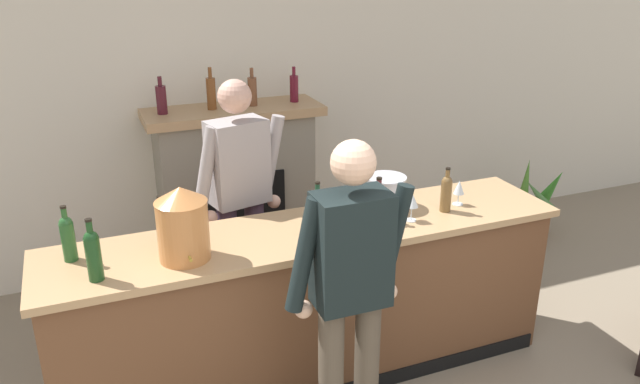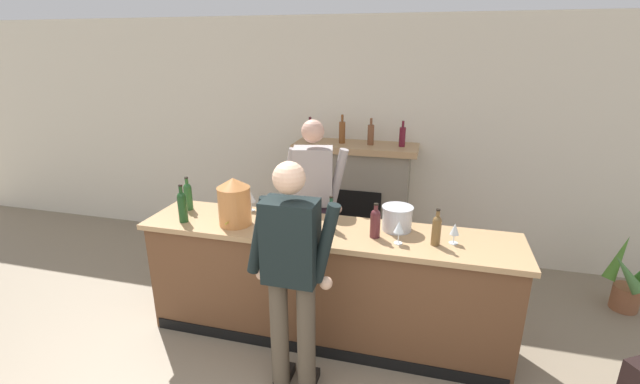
{
  "view_description": "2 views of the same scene",
  "coord_description": "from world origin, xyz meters",
  "px_view_note": "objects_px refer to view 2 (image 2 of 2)",
  "views": [
    {
      "loc": [
        -1.1,
        -1.15,
        2.54
      ],
      "look_at": [
        0.2,
        2.06,
        1.17
      ],
      "focal_mm": 35.0,
      "sensor_mm": 36.0,
      "label": 1
    },
    {
      "loc": [
        0.86,
        -1.17,
        2.42
      ],
      "look_at": [
        -0.1,
        2.46,
        1.13
      ],
      "focal_mm": 24.0,
      "sensor_mm": 36.0,
      "label": 2
    }
  ],
  "objects_px": {
    "potted_plant_corner": "(629,280)",
    "ice_bucket_steel": "(397,218)",
    "person_customer": "(292,274)",
    "wine_bottle_riesling_slim": "(375,222)",
    "person_bartender": "(313,204)",
    "wine_bottle_rose_blush": "(188,195)",
    "wine_glass_back_row": "(399,228)",
    "wine_bottle_merlot_tall": "(331,215)",
    "fireplace_stone": "(355,201)",
    "wine_bottle_cabernet_heavy": "(239,200)",
    "wine_bottle_port_short": "(437,229)",
    "wine_glass_front_right": "(455,230)",
    "wine_bottle_chardonnay_pale": "(182,205)",
    "copper_dispenser": "(234,201)",
    "wine_glass_near_bucket": "(251,197)"
  },
  "relations": [
    {
      "from": "potted_plant_corner",
      "to": "ice_bucket_steel",
      "type": "height_order",
      "value": "ice_bucket_steel"
    },
    {
      "from": "person_customer",
      "to": "wine_bottle_riesling_slim",
      "type": "distance_m",
      "value": 0.8
    },
    {
      "from": "ice_bucket_steel",
      "to": "person_bartender",
      "type": "bearing_deg",
      "value": 151.82
    },
    {
      "from": "wine_bottle_rose_blush",
      "to": "wine_glass_back_row",
      "type": "relative_size",
      "value": 1.71
    },
    {
      "from": "wine_bottle_rose_blush",
      "to": "wine_bottle_merlot_tall",
      "type": "bearing_deg",
      "value": -4.23
    },
    {
      "from": "wine_glass_back_row",
      "to": "fireplace_stone",
      "type": "bearing_deg",
      "value": 110.72
    },
    {
      "from": "wine_bottle_cabernet_heavy",
      "to": "wine_bottle_riesling_slim",
      "type": "relative_size",
      "value": 0.99
    },
    {
      "from": "wine_bottle_rose_blush",
      "to": "wine_glass_back_row",
      "type": "xyz_separation_m",
      "value": [
        1.9,
        -0.23,
        -0.01
      ]
    },
    {
      "from": "wine_glass_back_row",
      "to": "wine_bottle_port_short",
      "type": "bearing_deg",
      "value": 10.59
    },
    {
      "from": "fireplace_stone",
      "to": "wine_bottle_cabernet_heavy",
      "type": "bearing_deg",
      "value": -118.79
    },
    {
      "from": "person_customer",
      "to": "wine_glass_front_right",
      "type": "bearing_deg",
      "value": 32.31
    },
    {
      "from": "person_customer",
      "to": "wine_bottle_cabernet_heavy",
      "type": "distance_m",
      "value": 1.14
    },
    {
      "from": "person_bartender",
      "to": "wine_bottle_riesling_slim",
      "type": "height_order",
      "value": "person_bartender"
    },
    {
      "from": "person_customer",
      "to": "person_bartender",
      "type": "bearing_deg",
      "value": 99.23
    },
    {
      "from": "person_customer",
      "to": "wine_bottle_chardonnay_pale",
      "type": "relative_size",
      "value": 5.36
    },
    {
      "from": "wine_bottle_chardonnay_pale",
      "to": "fireplace_stone",
      "type": "bearing_deg",
      "value": 56.24
    },
    {
      "from": "copper_dispenser",
      "to": "wine_bottle_chardonnay_pale",
      "type": "xyz_separation_m",
      "value": [
        -0.45,
        -0.06,
        -0.06
      ]
    },
    {
      "from": "wine_bottle_chardonnay_pale",
      "to": "wine_bottle_riesling_slim",
      "type": "xyz_separation_m",
      "value": [
        1.6,
        0.11,
        -0.02
      ]
    },
    {
      "from": "potted_plant_corner",
      "to": "wine_bottle_cabernet_heavy",
      "type": "distance_m",
      "value": 3.75
    },
    {
      "from": "ice_bucket_steel",
      "to": "wine_bottle_cabernet_heavy",
      "type": "distance_m",
      "value": 1.38
    },
    {
      "from": "wine_bottle_chardonnay_pale",
      "to": "wine_bottle_riesling_slim",
      "type": "height_order",
      "value": "wine_bottle_chardonnay_pale"
    },
    {
      "from": "person_bartender",
      "to": "wine_bottle_rose_blush",
      "type": "height_order",
      "value": "person_bartender"
    },
    {
      "from": "fireplace_stone",
      "to": "person_customer",
      "type": "height_order",
      "value": "person_customer"
    },
    {
      "from": "potted_plant_corner",
      "to": "copper_dispenser",
      "type": "relative_size",
      "value": 1.79
    },
    {
      "from": "wine_glass_front_right",
      "to": "person_bartender",
      "type": "bearing_deg",
      "value": 154.92
    },
    {
      "from": "potted_plant_corner",
      "to": "wine_glass_front_right",
      "type": "distance_m",
      "value": 2.21
    },
    {
      "from": "wine_bottle_merlot_tall",
      "to": "wine_glass_front_right",
      "type": "distance_m",
      "value": 0.95
    },
    {
      "from": "ice_bucket_steel",
      "to": "wine_glass_near_bucket",
      "type": "height_order",
      "value": "ice_bucket_steel"
    },
    {
      "from": "wine_bottle_merlot_tall",
      "to": "copper_dispenser",
      "type": "bearing_deg",
      "value": -172.42
    },
    {
      "from": "wine_bottle_chardonnay_pale",
      "to": "wine_bottle_cabernet_heavy",
      "type": "relative_size",
      "value": 1.19
    },
    {
      "from": "wine_bottle_port_short",
      "to": "wine_bottle_riesling_slim",
      "type": "xyz_separation_m",
      "value": [
        -0.46,
        0.02,
        -0.0
      ]
    },
    {
      "from": "fireplace_stone",
      "to": "ice_bucket_steel",
      "type": "height_order",
      "value": "fireplace_stone"
    },
    {
      "from": "fireplace_stone",
      "to": "wine_glass_near_bucket",
      "type": "xyz_separation_m",
      "value": [
        -0.7,
        -1.34,
        0.44
      ]
    },
    {
      "from": "wine_bottle_cabernet_heavy",
      "to": "potted_plant_corner",
      "type": "bearing_deg",
      "value": 15.58
    },
    {
      "from": "potted_plant_corner",
      "to": "person_bartender",
      "type": "xyz_separation_m",
      "value": [
        -2.96,
        -0.55,
        0.69
      ]
    },
    {
      "from": "wine_bottle_cabernet_heavy",
      "to": "ice_bucket_steel",
      "type": "bearing_deg",
      "value": -0.39
    },
    {
      "from": "person_bartender",
      "to": "wine_glass_front_right",
      "type": "distance_m",
      "value": 1.4
    },
    {
      "from": "fireplace_stone",
      "to": "wine_bottle_riesling_slim",
      "type": "height_order",
      "value": "fireplace_stone"
    },
    {
      "from": "potted_plant_corner",
      "to": "wine_glass_front_right",
      "type": "height_order",
      "value": "wine_glass_front_right"
    },
    {
      "from": "wine_bottle_chardonnay_pale",
      "to": "wine_bottle_port_short",
      "type": "relative_size",
      "value": 1.15
    },
    {
      "from": "person_bartender",
      "to": "ice_bucket_steel",
      "type": "distance_m",
      "value": 0.94
    },
    {
      "from": "person_customer",
      "to": "ice_bucket_steel",
      "type": "relative_size",
      "value": 6.99
    },
    {
      "from": "ice_bucket_steel",
      "to": "wine_bottle_riesling_slim",
      "type": "xyz_separation_m",
      "value": [
        -0.15,
        -0.19,
        0.03
      ]
    },
    {
      "from": "person_bartender",
      "to": "wine_bottle_rose_blush",
      "type": "distance_m",
      "value": 1.15
    },
    {
      "from": "wine_glass_back_row",
      "to": "wine_glass_near_bucket",
      "type": "height_order",
      "value": "wine_glass_back_row"
    },
    {
      "from": "wine_bottle_port_short",
      "to": "wine_bottle_riesling_slim",
      "type": "distance_m",
      "value": 0.46
    },
    {
      "from": "ice_bucket_steel",
      "to": "wine_bottle_riesling_slim",
      "type": "height_order",
      "value": "wine_bottle_riesling_slim"
    },
    {
      "from": "fireplace_stone",
      "to": "wine_glass_near_bucket",
      "type": "bearing_deg",
      "value": -117.64
    },
    {
      "from": "person_customer",
      "to": "person_bartender",
      "type": "distance_m",
      "value": 1.28
    },
    {
      "from": "potted_plant_corner",
      "to": "wine_bottle_rose_blush",
      "type": "relative_size",
      "value": 2.35
    }
  ]
}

